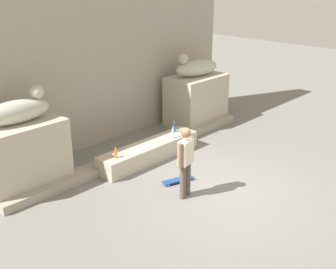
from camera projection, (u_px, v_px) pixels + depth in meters
ground_plane at (216, 188)px, 9.92m from camera, size 40.00×40.00×0.00m
facade_wall at (94, 53)px, 11.87m from camera, size 10.05×0.60×5.22m
pedestal_left at (22, 156)px, 9.68m from camera, size 1.95×1.21×1.61m
pedestal_right at (196, 100)px, 13.82m from camera, size 1.95×1.21×1.61m
statue_reclining_left at (17, 111)px, 9.30m from camera, size 1.62×0.63×0.78m
statue_reclining_right at (196, 67)px, 13.40m from camera, size 1.68×0.86×0.78m
ledge_block at (150, 151)px, 11.31m from camera, size 3.15×0.67×0.47m
skater at (186, 160)px, 9.21m from camera, size 0.53×0.26×1.67m
skateboard at (178, 180)px, 10.15m from camera, size 0.82×0.43×0.08m
bottle_blue at (174, 128)px, 11.96m from camera, size 0.07×0.07×0.31m
bottle_orange at (116, 153)px, 10.33m from camera, size 0.07×0.07×0.28m
bottle_clear at (173, 133)px, 11.54m from camera, size 0.07×0.07×0.33m
stair_step at (140, 152)px, 11.61m from camera, size 8.15×0.50×0.21m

